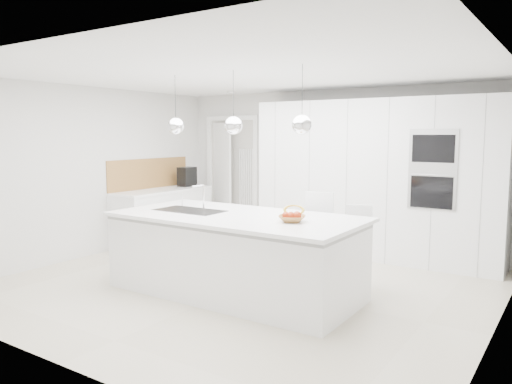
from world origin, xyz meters
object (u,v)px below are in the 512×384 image
Objects in this scene: island_base at (234,256)px; fruit_bowl at (292,219)px; bar_stool_left at (313,239)px; espresso_machine at (187,177)px; bar_stool_right at (354,248)px.

fruit_bowl reaches higher than island_base.
fruit_bowl is at bearing -90.70° from bar_stool_left.
espresso_machine reaches higher than bar_stool_right.
espresso_machine is 0.30× the size of bar_stool_left.
fruit_bowl is at bearing -34.18° from espresso_machine.
bar_stool_right is (3.59, -1.16, -0.58)m from espresso_machine.
bar_stool_right is at bearing 41.50° from island_base.
island_base is 2.89× the size of bar_stool_right.
fruit_bowl is (0.75, -0.01, 0.50)m from island_base.
espresso_machine is 0.35× the size of bar_stool_right.
bar_stool_left is 0.49m from bar_stool_right.
bar_stool_right is at bearing 2.85° from bar_stool_left.
island_base is at bearing -137.66° from bar_stool_left.
bar_stool_left is at bearing 101.14° from fruit_bowl.
island_base is 9.98× the size of fruit_bowl.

